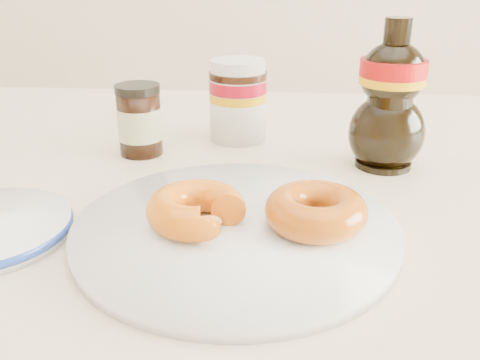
# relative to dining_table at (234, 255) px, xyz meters

# --- Properties ---
(dining_table) EXTENTS (1.40, 0.90, 0.75)m
(dining_table) POSITION_rel_dining_table_xyz_m (0.00, 0.00, 0.00)
(dining_table) COLOR beige
(dining_table) RESTS_ON ground
(plate) EXTENTS (0.29, 0.29, 0.01)m
(plate) POSITION_rel_dining_table_xyz_m (0.01, -0.11, 0.09)
(plate) COLOR white
(plate) RESTS_ON dining_table
(donut_bitten) EXTENTS (0.10, 0.10, 0.03)m
(donut_bitten) POSITION_rel_dining_table_xyz_m (-0.02, -0.11, 0.11)
(donut_bitten) COLOR orange
(donut_bitten) RESTS_ON plate
(donut_whole) EXTENTS (0.10, 0.10, 0.03)m
(donut_whole) POSITION_rel_dining_table_xyz_m (0.08, -0.11, 0.11)
(donut_whole) COLOR #A7550A
(donut_whole) RESTS_ON plate
(nutella_jar) EXTENTS (0.08, 0.08, 0.11)m
(nutella_jar) POSITION_rel_dining_table_xyz_m (-0.01, 0.17, 0.14)
(nutella_jar) COLOR white
(nutella_jar) RESTS_ON dining_table
(syrup_bottle) EXTENTS (0.11, 0.10, 0.17)m
(syrup_bottle) POSITION_rel_dining_table_xyz_m (0.17, 0.08, 0.17)
(syrup_bottle) COLOR black
(syrup_bottle) RESTS_ON dining_table
(dark_jar) EXTENTS (0.06, 0.06, 0.09)m
(dark_jar) POSITION_rel_dining_table_xyz_m (-0.13, 0.11, 0.13)
(dark_jar) COLOR black
(dark_jar) RESTS_ON dining_table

